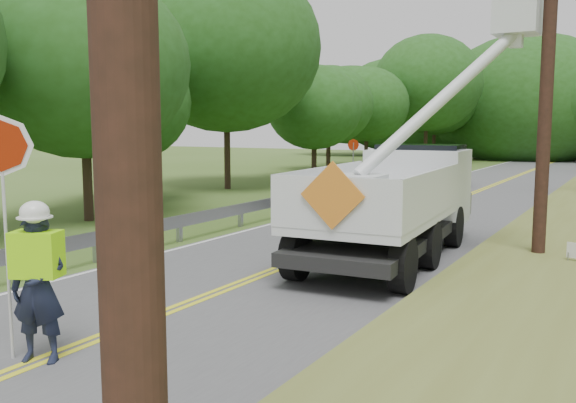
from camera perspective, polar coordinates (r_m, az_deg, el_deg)
The scene contains 10 objects.
ground at distance 9.75m, azimuth -18.51°, elevation -12.59°, with size 140.00×140.00×0.00m, color #3F5B1E.
road at distance 21.42m, azimuth 10.84°, elevation -1.68°, with size 7.20×96.00×0.03m.
guardrail at distance 23.77m, azimuth 2.44°, elevation 0.61°, with size 0.18×48.00×0.77m.
treeline_left at distance 39.03m, azimuth 3.43°, elevation 11.07°, with size 11.60×56.47×11.40m.
treeline_horizon at distance 62.85m, azimuth 23.97°, elevation 8.54°, with size 55.41×13.97×12.91m.
flagger at distance 8.95m, azimuth -22.39°, elevation -6.47°, with size 1.16×0.83×3.35m.
bucket_truck at distance 15.84m, azimuth 11.20°, elevation 1.30°, with size 4.57×7.91×7.43m.
suv_silver at distance 23.74m, azimuth 9.01°, elevation 0.99°, with size 2.41×5.22×1.45m, color #B6B9BD.
suv_darkgrey at distance 33.55m, azimuth 14.53°, elevation 2.63°, with size 2.08×5.11×1.48m, color #3B3F44.
stop_sign_permanent at distance 29.05m, azimuth 6.11°, elevation 4.11°, with size 0.42×0.40×2.61m.
Camera 1 is at (6.99, -5.99, 3.22)m, focal length 38.08 mm.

